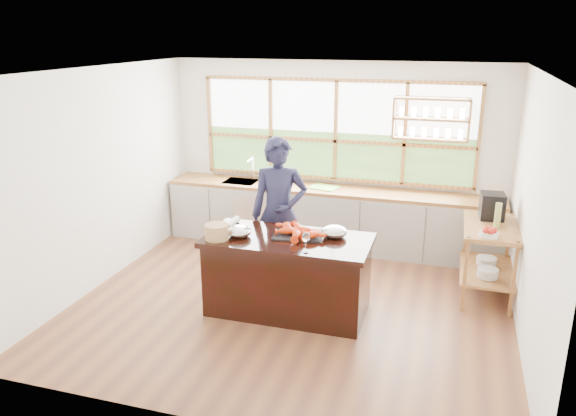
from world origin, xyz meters
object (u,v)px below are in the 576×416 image
at_px(island, 288,275).
at_px(wicker_basket, 217,232).
at_px(espresso_machine, 492,206).
at_px(cook, 279,213).

xyz_separation_m(island, wicker_basket, (-0.74, -0.26, 0.53)).
bearing_deg(espresso_machine, cook, -169.15).
height_order(espresso_machine, wicker_basket, espresso_machine).
distance_m(cook, wicker_basket, 1.02).
height_order(cook, wicker_basket, cook).
bearing_deg(wicker_basket, espresso_machine, 29.02).
distance_m(island, wicker_basket, 0.95).
distance_m(cook, espresso_machine, 2.60).
bearing_deg(island, espresso_machine, 32.06).
height_order(island, wicker_basket, wicker_basket).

